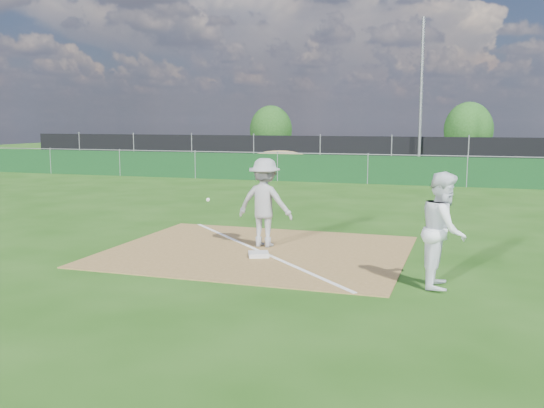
{
  "coord_description": "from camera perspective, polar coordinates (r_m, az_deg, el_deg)",
  "views": [
    {
      "loc": [
        4.07,
        -10.52,
        2.68
      ],
      "look_at": [
        0.31,
        1.0,
        1.0
      ],
      "focal_mm": 40.0,
      "sensor_mm": 36.0,
      "label": 1
    }
  ],
  "objects": [
    {
      "name": "ground",
      "position": [
        21.09,
        6.81,
        0.54
      ],
      "size": [
        90.0,
        90.0,
        0.0
      ],
      "primitive_type": "plane",
      "color": "#1D490F",
      "rests_on": "ground"
    },
    {
      "name": "infield_dirt",
      "position": [
        12.51,
        -1.35,
        -4.44
      ],
      "size": [
        6.0,
        5.0,
        0.02
      ],
      "primitive_type": "cube",
      "color": "olive",
      "rests_on": "ground"
    },
    {
      "name": "foul_line",
      "position": [
        12.5,
        -1.35,
        -4.37
      ],
      "size": [
        5.01,
        5.01,
        0.01
      ],
      "primitive_type": "cube",
      "rotation": [
        0.0,
        0.0,
        0.79
      ],
      "color": "white",
      "rests_on": "infield_dirt"
    },
    {
      "name": "green_fence",
      "position": [
        25.93,
        9.0,
        3.2
      ],
      "size": [
        44.0,
        0.05,
        1.2
      ],
      "primitive_type": "cube",
      "color": "#0E3616",
      "rests_on": "ground"
    },
    {
      "name": "dirt_mound",
      "position": [
        30.48,
        0.73,
        3.96
      ],
      "size": [
        3.38,
        2.6,
        1.17
      ],
      "primitive_type": "ellipsoid",
      "color": "#9F824D",
      "rests_on": "ground"
    },
    {
      "name": "black_fence",
      "position": [
        33.81,
        11.18,
        4.73
      ],
      "size": [
        46.0,
        0.04,
        1.8
      ],
      "primitive_type": "cube",
      "color": "black",
      "rests_on": "ground"
    },
    {
      "name": "parking_lot",
      "position": [
        38.83,
        12.05,
        3.78
      ],
      "size": [
        46.0,
        9.0,
        0.01
      ],
      "primitive_type": "cube",
      "color": "black",
      "rests_on": "ground"
    },
    {
      "name": "light_pole",
      "position": [
        33.34,
        13.86,
        9.94
      ],
      "size": [
        0.16,
        0.16,
        8.0
      ],
      "primitive_type": "cylinder",
      "color": "slate",
      "rests_on": "ground"
    },
    {
      "name": "first_base",
      "position": [
        11.96,
        -1.27,
        -4.76
      ],
      "size": [
        0.51,
        0.51,
        0.08
      ],
      "primitive_type": "cube",
      "rotation": [
        0.0,
        0.0,
        0.41
      ],
      "color": "silver",
      "rests_on": "infield_dirt"
    },
    {
      "name": "play_at_first",
      "position": [
        12.78,
        -0.69,
        0.14
      ],
      "size": [
        1.83,
        0.78,
        1.87
      ],
      "color": "#A5A5A7",
      "rests_on": "infield_dirt"
    },
    {
      "name": "runner",
      "position": [
        10.09,
        15.85,
        -2.36
      ],
      "size": [
        0.71,
        0.91,
        1.87
      ],
      "primitive_type": "imported",
      "rotation": [
        0.0,
        0.0,
        1.57
      ],
      "color": "white",
      "rests_on": "ground"
    },
    {
      "name": "car_left",
      "position": [
        38.89,
        2.42,
        5.02
      ],
      "size": [
        4.53,
        3.31,
        1.44
      ],
      "primitive_type": "imported",
      "rotation": [
        0.0,
        0.0,
        2.01
      ],
      "color": "#93959A",
      "rests_on": "parking_lot"
    },
    {
      "name": "car_mid",
      "position": [
        38.15,
        10.3,
        5.01
      ],
      "size": [
        5.32,
        3.67,
        1.66
      ],
      "primitive_type": "imported",
      "rotation": [
        0.0,
        0.0,
        1.15
      ],
      "color": "black",
      "rests_on": "parking_lot"
    },
    {
      "name": "car_right",
      "position": [
        38.31,
        20.92,
        4.42
      ],
      "size": [
        5.12,
        3.55,
        1.38
      ],
      "primitive_type": "imported",
      "rotation": [
        0.0,
        0.0,
        1.19
      ],
      "color": "black",
      "rests_on": "parking_lot"
    },
    {
      "name": "tree_left",
      "position": [
        45.97,
        -0.11,
        6.98
      ],
      "size": [
        3.18,
        3.18,
        3.78
      ],
      "color": "#382316",
      "rests_on": "ground"
    },
    {
      "name": "tree_mid",
      "position": [
        44.38,
        18.01,
        6.67
      ],
      "size": [
        3.32,
        3.32,
        3.94
      ],
      "color": "#382316",
      "rests_on": "ground"
    }
  ]
}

